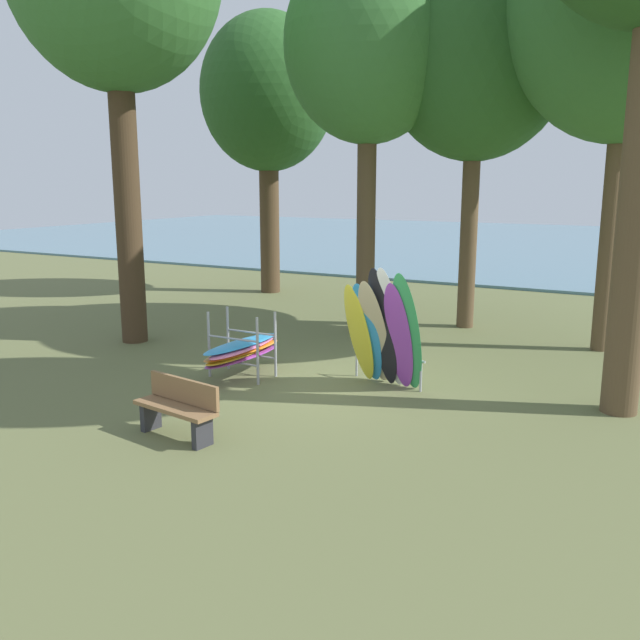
{
  "coord_description": "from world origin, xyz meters",
  "views": [
    {
      "loc": [
        5.3,
        -10.36,
        3.64
      ],
      "look_at": [
        -0.61,
        0.43,
        1.1
      ],
      "focal_mm": 37.8,
      "sensor_mm": 36.0,
      "label": 1
    }
  ],
  "objects_px": {
    "tree_mid_behind": "(368,47)",
    "board_storage_rack": "(242,350)",
    "park_bench": "(178,407)",
    "leaning_board_pile": "(383,332)",
    "tree_far_left_back": "(628,3)",
    "tree_far_right_back": "(477,49)",
    "tree_deep_back": "(268,95)"
  },
  "relations": [
    {
      "from": "tree_far_left_back",
      "to": "park_bench",
      "type": "relative_size",
      "value": 6.84
    },
    {
      "from": "tree_far_left_back",
      "to": "tree_deep_back",
      "type": "distance_m",
      "value": 11.19
    },
    {
      "from": "tree_far_left_back",
      "to": "leaning_board_pile",
      "type": "relative_size",
      "value": 4.46
    },
    {
      "from": "tree_far_left_back",
      "to": "tree_mid_behind",
      "type": "bearing_deg",
      "value": -175.2
    },
    {
      "from": "tree_mid_behind",
      "to": "board_storage_rack",
      "type": "relative_size",
      "value": 4.25
    },
    {
      "from": "tree_far_left_back",
      "to": "leaning_board_pile",
      "type": "height_order",
      "value": "tree_far_left_back"
    },
    {
      "from": "tree_far_right_back",
      "to": "tree_deep_back",
      "type": "bearing_deg",
      "value": 162.73
    },
    {
      "from": "tree_far_right_back",
      "to": "tree_deep_back",
      "type": "relative_size",
      "value": 1.06
    },
    {
      "from": "leaning_board_pile",
      "to": "park_bench",
      "type": "xyz_separation_m",
      "value": [
        -1.63,
        -3.61,
        -0.57
      ]
    },
    {
      "from": "board_storage_rack",
      "to": "park_bench",
      "type": "xyz_separation_m",
      "value": [
        0.98,
        -2.98,
        -0.07
      ]
    },
    {
      "from": "board_storage_rack",
      "to": "park_bench",
      "type": "distance_m",
      "value": 3.14
    },
    {
      "from": "tree_mid_behind",
      "to": "tree_far_right_back",
      "type": "relative_size",
      "value": 0.97
    },
    {
      "from": "leaning_board_pile",
      "to": "board_storage_rack",
      "type": "relative_size",
      "value": 1.04
    },
    {
      "from": "tree_far_left_back",
      "to": "tree_deep_back",
      "type": "height_order",
      "value": "tree_far_left_back"
    },
    {
      "from": "tree_far_left_back",
      "to": "tree_deep_back",
      "type": "relative_size",
      "value": 1.12
    },
    {
      "from": "tree_far_left_back",
      "to": "tree_far_right_back",
      "type": "xyz_separation_m",
      "value": [
        -3.31,
        0.95,
        -0.41
      ]
    },
    {
      "from": "tree_far_left_back",
      "to": "tree_far_right_back",
      "type": "height_order",
      "value": "tree_far_left_back"
    },
    {
      "from": "board_storage_rack",
      "to": "tree_mid_behind",
      "type": "bearing_deg",
      "value": 87.45
    },
    {
      "from": "tree_far_left_back",
      "to": "park_bench",
      "type": "xyz_separation_m",
      "value": [
        -4.71,
        -8.45,
        -6.67
      ]
    },
    {
      "from": "tree_deep_back",
      "to": "board_storage_rack",
      "type": "xyz_separation_m",
      "value": [
        4.99,
        -8.71,
        -5.8
      ]
    },
    {
      "from": "tree_far_left_back",
      "to": "tree_far_right_back",
      "type": "distance_m",
      "value": 3.47
    },
    {
      "from": "tree_mid_behind",
      "to": "tree_far_left_back",
      "type": "bearing_deg",
      "value": 4.8
    },
    {
      "from": "tree_far_right_back",
      "to": "leaning_board_pile",
      "type": "relative_size",
      "value": 4.23
    },
    {
      "from": "tree_mid_behind",
      "to": "board_storage_rack",
      "type": "distance_m",
      "value": 7.96
    },
    {
      "from": "tree_deep_back",
      "to": "board_storage_rack",
      "type": "relative_size",
      "value": 4.16
    },
    {
      "from": "park_bench",
      "to": "tree_far_right_back",
      "type": "bearing_deg",
      "value": 81.51
    },
    {
      "from": "tree_far_left_back",
      "to": "park_bench",
      "type": "distance_m",
      "value": 11.75
    },
    {
      "from": "tree_mid_behind",
      "to": "tree_deep_back",
      "type": "xyz_separation_m",
      "value": [
        -5.21,
        3.71,
        -0.39
      ]
    },
    {
      "from": "tree_mid_behind",
      "to": "leaning_board_pile",
      "type": "height_order",
      "value": "tree_mid_behind"
    },
    {
      "from": "tree_far_left_back",
      "to": "board_storage_rack",
      "type": "relative_size",
      "value": 4.64
    },
    {
      "from": "tree_far_right_back",
      "to": "tree_far_left_back",
      "type": "bearing_deg",
      "value": -16.08
    },
    {
      "from": "tree_mid_behind",
      "to": "tree_deep_back",
      "type": "height_order",
      "value": "tree_mid_behind"
    }
  ]
}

